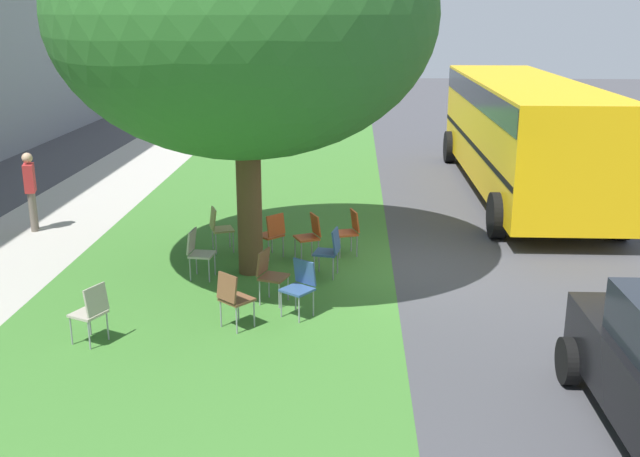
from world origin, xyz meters
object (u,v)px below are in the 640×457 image
at_px(street_tree, 244,14).
at_px(chair_5, 272,232).
at_px(chair_4, 233,296).
at_px(chair_9, 269,272).
at_px(chair_6, 310,233).
at_px(chair_7, 198,250).
at_px(pedestrian_0, 31,188).
at_px(chair_8, 91,309).
at_px(chair_2, 349,229).
at_px(chair_1, 300,284).
at_px(chair_3, 330,249).
at_px(school_bus, 521,125).
at_px(chair_0, 219,226).

bearing_deg(street_tree, chair_5, -20.75).
distance_m(chair_4, chair_9, 1.13).
distance_m(chair_4, chair_6, 3.34).
relative_size(chair_4, chair_7, 1.00).
bearing_deg(pedestrian_0, chair_7, -123.72).
height_order(chair_5, chair_8, same).
bearing_deg(chair_5, chair_2, -79.29).
relative_size(street_tree, chair_5, 7.77).
height_order(chair_2, chair_6, same).
relative_size(chair_6, chair_7, 1.00).
bearing_deg(chair_9, chair_4, 158.10).
height_order(chair_1, chair_6, same).
bearing_deg(chair_3, chair_7, 94.65).
height_order(chair_9, school_bus, school_bus).
bearing_deg(chair_2, chair_6, 114.21).
relative_size(chair_7, chair_9, 1.00).
relative_size(chair_6, chair_8, 1.00).
relative_size(chair_8, pedestrian_0, 0.52).
xyz_separation_m(school_bus, pedestrian_0, (-3.92, 11.07, -0.83)).
bearing_deg(chair_9, street_tree, 19.52).
xyz_separation_m(chair_6, pedestrian_0, (1.66, 6.04, 0.41)).
height_order(chair_3, chair_4, same).
relative_size(chair_0, chair_9, 1.00).
height_order(chair_4, pedestrian_0, pedestrian_0).
bearing_deg(chair_4, chair_8, 107.41).
bearing_deg(chair_7, chair_3, -85.35).
xyz_separation_m(chair_0, pedestrian_0, (1.24, 4.22, 0.41)).
relative_size(chair_1, chair_2, 1.00).
bearing_deg(chair_0, chair_7, 176.42).
distance_m(chair_2, chair_5, 1.48).
xyz_separation_m(street_tree, school_bus, (6.33, -6.06, -2.72)).
bearing_deg(street_tree, chair_4, -178.14).
relative_size(chair_2, chair_3, 1.00).
xyz_separation_m(chair_0, chair_7, (-1.52, 0.09, 0.00)).
distance_m(chair_0, pedestrian_0, 4.42).
distance_m(chair_1, chair_4, 1.09).
bearing_deg(chair_7, chair_6, -60.13).
bearing_deg(school_bus, chair_4, 145.78).
bearing_deg(chair_0, school_bus, -52.96).
bearing_deg(school_bus, chair_7, 133.92).
height_order(chair_0, chair_5, same).
relative_size(chair_5, chair_8, 1.00).
bearing_deg(street_tree, chair_7, 111.46).
xyz_separation_m(street_tree, chair_2, (1.08, -1.76, -3.96)).
bearing_deg(chair_4, chair_7, 24.46).
height_order(chair_0, chair_1, same).
bearing_deg(school_bus, chair_1, 148.64).
relative_size(chair_1, chair_8, 1.00).
xyz_separation_m(chair_6, chair_9, (-2.16, 0.53, 0.00)).
relative_size(chair_0, chair_3, 1.00).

